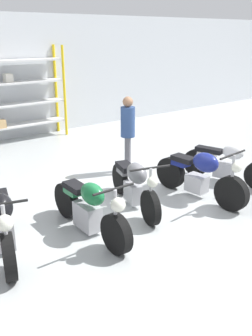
{
  "coord_description": "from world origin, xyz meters",
  "views": [
    {
      "loc": [
        -3.93,
        -4.71,
        3.02
      ],
      "look_at": [
        0.0,
        0.4,
        0.7
      ],
      "focal_mm": 40.0,
      "sensor_mm": 36.0,
      "label": 1
    }
  ],
  "objects_px": {
    "motorcycle_blue": "(200,175)",
    "motorcycle_white": "(227,163)",
    "shelving_rack": "(2,96)",
    "motorcycle_green": "(89,209)",
    "person_near_rack": "(128,128)",
    "motorcycle_grey": "(134,184)",
    "motorcycle_black": "(3,223)"
  },
  "relations": [
    {
      "from": "motorcycle_blue",
      "to": "motorcycle_white",
      "type": "relative_size",
      "value": 1.07
    },
    {
      "from": "shelving_rack",
      "to": "motorcycle_green",
      "type": "bearing_deg",
      "value": -98.79
    },
    {
      "from": "shelving_rack",
      "to": "person_near_rack",
      "type": "distance_m",
      "value": 4.35
    },
    {
      "from": "motorcycle_grey",
      "to": "motorcycle_black",
      "type": "bearing_deg",
      "value": -74.54
    },
    {
      "from": "motorcycle_black",
      "to": "motorcycle_green",
      "type": "bearing_deg",
      "value": 91.38
    },
    {
      "from": "person_near_rack",
      "to": "motorcycle_green",
      "type": "bearing_deg",
      "value": 81.93
    },
    {
      "from": "person_near_rack",
      "to": "motorcycle_white",
      "type": "bearing_deg",
      "value": 167.38
    },
    {
      "from": "shelving_rack",
      "to": "motorcycle_blue",
      "type": "relative_size",
      "value": 1.76
    },
    {
      "from": "motorcycle_green",
      "to": "motorcycle_grey",
      "type": "height_order",
      "value": "motorcycle_green"
    },
    {
      "from": "motorcycle_black",
      "to": "motorcycle_grey",
      "type": "xyz_separation_m",
      "value": [
        2.41,
        -0.01,
        0.01
      ]
    },
    {
      "from": "shelving_rack",
      "to": "motorcycle_grey",
      "type": "height_order",
      "value": "shelving_rack"
    },
    {
      "from": "shelving_rack",
      "to": "motorcycle_white",
      "type": "relative_size",
      "value": 1.89
    },
    {
      "from": "motorcycle_black",
      "to": "person_near_rack",
      "type": "bearing_deg",
      "value": 129.68
    },
    {
      "from": "motorcycle_green",
      "to": "person_near_rack",
      "type": "distance_m",
      "value": 2.96
    },
    {
      "from": "motorcycle_black",
      "to": "motorcycle_blue",
      "type": "distance_m",
      "value": 3.7
    },
    {
      "from": "motorcycle_white",
      "to": "person_near_rack",
      "type": "xyz_separation_m",
      "value": [
        -1.28,
        1.79,
        0.6
      ]
    },
    {
      "from": "motorcycle_blue",
      "to": "motorcycle_black",
      "type": "bearing_deg",
      "value": -101.81
    },
    {
      "from": "shelving_rack",
      "to": "person_near_rack",
      "type": "height_order",
      "value": "shelving_rack"
    },
    {
      "from": "shelving_rack",
      "to": "motorcycle_blue",
      "type": "height_order",
      "value": "shelving_rack"
    },
    {
      "from": "motorcycle_grey",
      "to": "shelving_rack",
      "type": "bearing_deg",
      "value": -161.99
    },
    {
      "from": "motorcycle_blue",
      "to": "person_near_rack",
      "type": "relative_size",
      "value": 1.21
    },
    {
      "from": "motorcycle_grey",
      "to": "person_near_rack",
      "type": "xyz_separation_m",
      "value": [
        1.07,
        1.57,
        0.56
      ]
    },
    {
      "from": "motorcycle_blue",
      "to": "motorcycle_green",
      "type": "bearing_deg",
      "value": -97.94
    },
    {
      "from": "motorcycle_black",
      "to": "person_near_rack",
      "type": "distance_m",
      "value": 3.85
    },
    {
      "from": "motorcycle_green",
      "to": "motorcycle_black",
      "type": "bearing_deg",
      "value": -104.12
    },
    {
      "from": "motorcycle_blue",
      "to": "motorcycle_white",
      "type": "xyz_separation_m",
      "value": [
        1.1,
        0.22,
        -0.04
      ]
    },
    {
      "from": "motorcycle_green",
      "to": "person_near_rack",
      "type": "xyz_separation_m",
      "value": [
        2.22,
        1.87,
        0.59
      ]
    },
    {
      "from": "motorcycle_grey",
      "to": "motorcycle_blue",
      "type": "relative_size",
      "value": 0.94
    },
    {
      "from": "shelving_rack",
      "to": "motorcycle_black",
      "type": "xyz_separation_m",
      "value": [
        -2.19,
        -5.7,
        -0.91
      ]
    },
    {
      "from": "motorcycle_green",
      "to": "motorcycle_white",
      "type": "bearing_deg",
      "value": 91.52
    },
    {
      "from": "motorcycle_blue",
      "to": "person_near_rack",
      "type": "xyz_separation_m",
      "value": [
        -0.19,
        2.01,
        0.56
      ]
    },
    {
      "from": "motorcycle_green",
      "to": "person_near_rack",
      "type": "relative_size",
      "value": 1.2
    }
  ]
}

